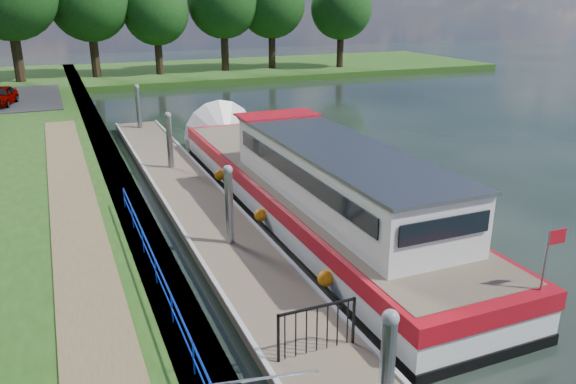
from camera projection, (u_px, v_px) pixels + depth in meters
name	position (u px, v px, depth m)	size (l,w,h in m)	color
bank_edge	(121.00, 191.00, 22.48)	(1.10, 90.00, 0.78)	#473D2D
far_bank	(216.00, 71.00, 60.05)	(60.00, 18.00, 0.60)	#1E4112
footpath	(84.00, 261.00, 15.58)	(1.60, 40.00, 0.05)	brown
blue_fence	(181.00, 324.00, 11.67)	(0.04, 18.04, 0.72)	#0C2DBF
pontoon	(196.00, 203.00, 21.75)	(2.50, 30.00, 0.56)	brown
mooring_piles	(194.00, 176.00, 21.39)	(0.30, 27.30, 3.55)	gray
gate_panel	(317.00, 322.00, 12.03)	(1.85, 0.05, 1.15)	black
barge	(300.00, 184.00, 21.17)	(4.36, 21.15, 4.78)	black
car_a	(1.00, 96.00, 37.81)	(1.47, 3.66, 1.25)	#999999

